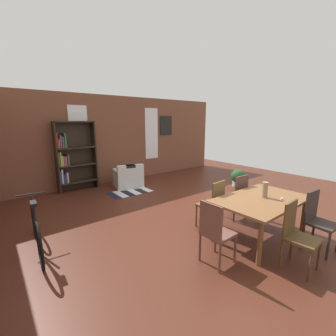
% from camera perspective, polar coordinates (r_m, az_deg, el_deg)
% --- Properties ---
extents(ground_plane, '(11.30, 11.30, 0.00)m').
position_cam_1_polar(ground_plane, '(4.83, 12.91, -13.49)').
color(ground_plane, '#502518').
extents(back_wall_brick, '(8.52, 0.12, 2.85)m').
position_cam_1_polar(back_wall_brick, '(7.91, -12.43, 7.12)').
color(back_wall_brick, brown).
rests_on(back_wall_brick, ground).
extents(window_pane_0, '(0.55, 0.02, 1.85)m').
position_cam_1_polar(window_pane_0, '(7.35, -21.54, 7.35)').
color(window_pane_0, white).
extents(window_pane_1, '(0.55, 0.02, 1.85)m').
position_cam_1_polar(window_pane_1, '(8.50, -4.19, 8.64)').
color(window_pane_1, white).
extents(dining_table, '(1.68, 1.05, 0.73)m').
position_cam_1_polar(dining_table, '(4.26, 22.56, -8.12)').
color(dining_table, brown).
rests_on(dining_table, ground).
extents(vase_on_table, '(0.10, 0.10, 0.28)m').
position_cam_1_polar(vase_on_table, '(4.27, 23.36, -5.09)').
color(vase_on_table, '#998466').
rests_on(vase_on_table, dining_table).
extents(tealight_candle_0, '(0.04, 0.04, 0.03)m').
position_cam_1_polar(tealight_candle_0, '(4.31, 26.94, -6.97)').
color(tealight_candle_0, silver).
rests_on(tealight_candle_0, dining_table).
extents(dining_chair_near_right, '(0.43, 0.43, 0.95)m').
position_cam_1_polar(dining_chair_near_right, '(4.38, 33.70, -10.67)').
color(dining_chair_near_right, '#302822').
rests_on(dining_chair_near_right, ground).
extents(dining_chair_far_left, '(0.43, 0.43, 0.95)m').
position_cam_1_polar(dining_chair_far_left, '(4.41, 11.36, -8.65)').
color(dining_chair_far_left, brown).
rests_on(dining_chair_far_left, ground).
extents(dining_chair_far_right, '(0.43, 0.43, 0.95)m').
position_cam_1_polar(dining_chair_far_right, '(4.98, 16.97, -6.56)').
color(dining_chair_far_right, '#51362F').
rests_on(dining_chair_far_right, ground).
extents(dining_chair_head_left, '(0.41, 0.41, 0.95)m').
position_cam_1_polar(dining_chair_head_left, '(3.38, 11.85, -15.36)').
color(dining_chair_head_left, brown).
rests_on(dining_chair_head_left, ground).
extents(dining_chair_near_left, '(0.42, 0.42, 0.95)m').
position_cam_1_polar(dining_chair_near_left, '(3.71, 29.86, -14.20)').
color(dining_chair_near_left, brown).
rests_on(dining_chair_near_left, ground).
extents(bookshelf_tall, '(1.12, 0.31, 2.04)m').
position_cam_1_polar(bookshelf_tall, '(7.16, -22.99, 2.79)').
color(bookshelf_tall, '#2D2319').
rests_on(bookshelf_tall, ground).
extents(armchair_white, '(0.96, 0.96, 0.75)m').
position_cam_1_polar(armchair_white, '(7.16, -10.01, -2.56)').
color(armchair_white, silver).
rests_on(armchair_white, ground).
extents(bicycle_second, '(0.44, 1.72, 0.90)m').
position_cam_1_polar(bicycle_second, '(4.23, -30.40, -13.42)').
color(bicycle_second, black).
rests_on(bicycle_second, ground).
extents(potted_plant_by_shelf, '(0.41, 0.41, 0.53)m').
position_cam_1_polar(potted_plant_by_shelf, '(7.45, 17.23, -2.30)').
color(potted_plant_by_shelf, silver).
rests_on(potted_plant_by_shelf, ground).
extents(striped_rug, '(1.22, 0.70, 0.01)m').
position_cam_1_polar(striped_rug, '(6.70, -9.65, -6.00)').
color(striped_rug, '#1E1E33').
rests_on(striped_rug, ground).
extents(framed_picture, '(0.56, 0.03, 0.72)m').
position_cam_1_polar(framed_picture, '(8.88, -0.55, 10.72)').
color(framed_picture, black).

